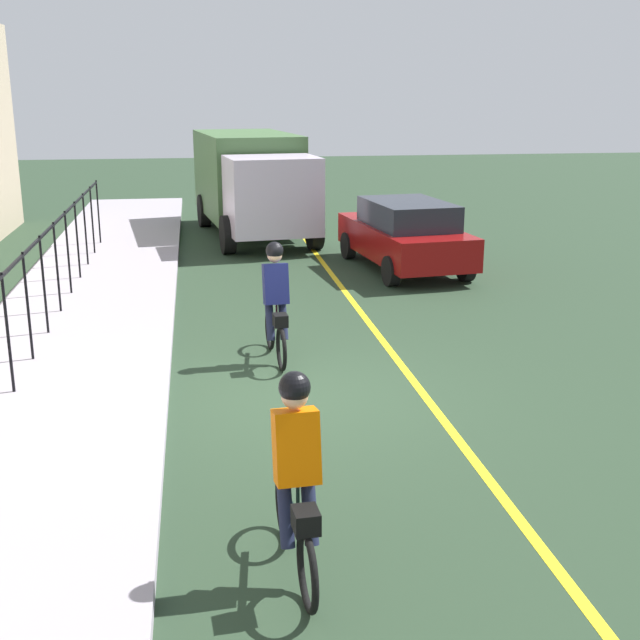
{
  "coord_description": "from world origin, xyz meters",
  "views": [
    {
      "loc": [
        -10.24,
        1.35,
        3.98
      ],
      "look_at": [
        0.15,
        -0.24,
        1.0
      ],
      "focal_mm": 45.89,
      "sensor_mm": 36.0,
      "label": 1
    }
  ],
  "objects_px": {
    "patrol_sedan": "(405,234)",
    "cyclist_lead": "(276,303)",
    "cyclist_follow": "(296,479)",
    "box_truck_background": "(252,180)"
  },
  "relations": [
    {
      "from": "box_truck_background",
      "to": "cyclist_lead",
      "type": "bearing_deg",
      "value": -9.2
    },
    {
      "from": "cyclist_lead",
      "to": "box_truck_background",
      "type": "xyz_separation_m",
      "value": [
        11.15,
        -0.47,
        0.64
      ]
    },
    {
      "from": "box_truck_background",
      "to": "cyclist_follow",
      "type": "bearing_deg",
      "value": -9.76
    },
    {
      "from": "cyclist_lead",
      "to": "box_truck_background",
      "type": "relative_size",
      "value": 0.26
    },
    {
      "from": "cyclist_follow",
      "to": "box_truck_background",
      "type": "bearing_deg",
      "value": -6.79
    },
    {
      "from": "cyclist_follow",
      "to": "patrol_sedan",
      "type": "distance_m",
      "value": 12.39
    },
    {
      "from": "patrol_sedan",
      "to": "cyclist_lead",
      "type": "bearing_deg",
      "value": 143.0
    },
    {
      "from": "cyclist_follow",
      "to": "cyclist_lead",
      "type": "bearing_deg",
      "value": -7.89
    },
    {
      "from": "cyclist_lead",
      "to": "box_truck_background",
      "type": "distance_m",
      "value": 11.18
    },
    {
      "from": "cyclist_lead",
      "to": "cyclist_follow",
      "type": "relative_size",
      "value": 1.0
    }
  ]
}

